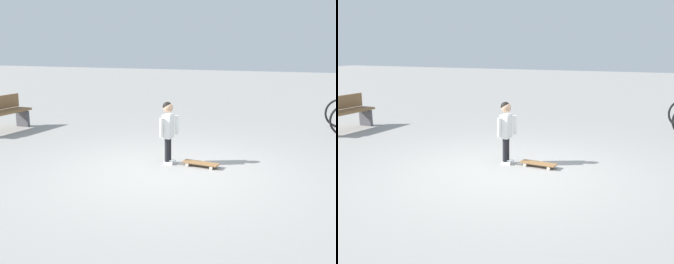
% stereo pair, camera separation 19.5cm
% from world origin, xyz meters
% --- Properties ---
extents(ground_plane, '(50.00, 50.00, 0.00)m').
position_xyz_m(ground_plane, '(0.00, 0.00, 0.00)').
color(ground_plane, gray).
extents(child_person, '(0.22, 0.37, 1.06)m').
position_xyz_m(child_person, '(0.23, -0.51, 0.66)').
color(child_person, black).
rests_on(child_person, ground).
extents(skateboard, '(0.63, 0.26, 0.07)m').
position_xyz_m(skateboard, '(-0.35, -0.51, 0.06)').
color(skateboard, olive).
rests_on(skateboard, ground).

